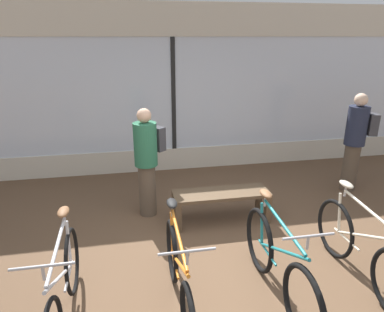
# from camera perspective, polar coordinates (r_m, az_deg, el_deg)

# --- Properties ---
(ground_plane) EXTENTS (24.00, 24.00, 0.00)m
(ground_plane) POSITION_cam_1_polar(r_m,az_deg,el_deg) (4.26, 3.61, -18.36)
(ground_plane) COLOR brown
(shop_back_wall) EXTENTS (12.00, 0.08, 3.20)m
(shop_back_wall) POSITION_cam_1_polar(r_m,az_deg,el_deg) (6.71, -3.15, 11.03)
(shop_back_wall) COLOR beige
(shop_back_wall) RESTS_ON ground_plane
(bicycle_left) EXTENTS (0.46, 1.75, 1.03)m
(bicycle_left) POSITION_cam_1_polar(r_m,az_deg,el_deg) (3.58, -20.61, -20.20)
(bicycle_left) COLOR black
(bicycle_left) RESTS_ON ground_plane
(bicycle_center_left) EXTENTS (0.46, 1.75, 1.03)m
(bicycle_center_left) POSITION_cam_1_polar(r_m,az_deg,el_deg) (3.53, -2.20, -19.63)
(bicycle_center_left) COLOR black
(bicycle_center_left) RESTS_ON ground_plane
(bicycle_center_right) EXTENTS (0.46, 1.80, 1.06)m
(bicycle_center_right) POSITION_cam_1_polar(r_m,az_deg,el_deg) (3.75, 14.12, -17.25)
(bicycle_center_right) COLOR black
(bicycle_center_right) RESTS_ON ground_plane
(bicycle_right) EXTENTS (0.46, 1.77, 1.05)m
(bicycle_right) POSITION_cam_1_polar(r_m,az_deg,el_deg) (4.30, 26.45, -13.82)
(bicycle_right) COLOR black
(bicycle_right) RESTS_ON ground_plane
(display_bench) EXTENTS (1.40, 0.44, 0.47)m
(display_bench) POSITION_cam_1_polar(r_m,az_deg,el_deg) (5.04, 4.88, -6.89)
(display_bench) COLOR brown
(display_bench) RESTS_ON ground_plane
(customer_near_rack) EXTENTS (0.54, 0.43, 1.72)m
(customer_near_rack) POSITION_cam_1_polar(r_m,az_deg,el_deg) (6.51, 25.62, 2.49)
(customer_near_rack) COLOR brown
(customer_near_rack) RESTS_ON ground_plane
(customer_by_window) EXTENTS (0.55, 0.53, 1.65)m
(customer_by_window) POSITION_cam_1_polar(r_m,az_deg,el_deg) (5.09, -7.51, -0.53)
(customer_by_window) COLOR brown
(customer_by_window) RESTS_ON ground_plane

